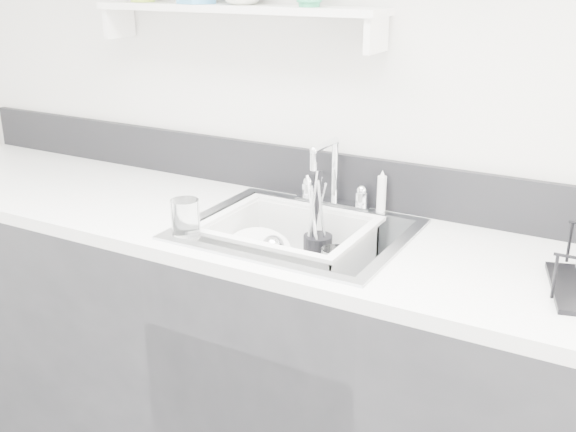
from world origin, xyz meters
The scene contains 13 objects.
counter_run centered at (0.00, 1.19, 0.46)m, with size 3.20×0.62×0.92m.
backsplash centered at (0.00, 1.49, 1.00)m, with size 3.20×0.02×0.16m, color black.
sink centered at (0.00, 1.19, 0.83)m, with size 0.64×0.52×0.20m, color silver, non-canonical shape.
faucet centered at (0.00, 1.44, 0.98)m, with size 0.26×0.18×0.23m.
side_sprayer centered at (0.16, 1.44, 0.99)m, with size 0.03×0.03×0.14m, color white.
wall_shelf centered at (-0.35, 1.42, 1.51)m, with size 1.00×0.16×0.12m.
wash_tub centered at (-0.04, 1.21, 0.84)m, with size 0.47×0.38×0.18m, color white, non-canonical shape.
plate_stack centered at (-0.13, 1.20, 0.79)m, with size 0.25×0.24×0.10m.
utensil_cup centered at (0.03, 1.28, 0.83)m, with size 0.09×0.09×0.30m.
ladle centered at (-0.08, 1.18, 0.81)m, with size 0.28×0.10×0.08m, color silver, non-canonical shape.
tumbler_in_tub centered at (0.12, 1.21, 0.82)m, with size 0.08×0.08×0.11m, color white.
tumbler_counter centered at (-0.25, 0.99, 0.98)m, with size 0.08×0.08×0.11m, color white.
bowl_small centered at (0.08, 1.10, 0.78)m, with size 0.11×0.11×0.03m, color white.
Camera 1 is at (0.87, -0.42, 1.63)m, focal length 42.00 mm.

